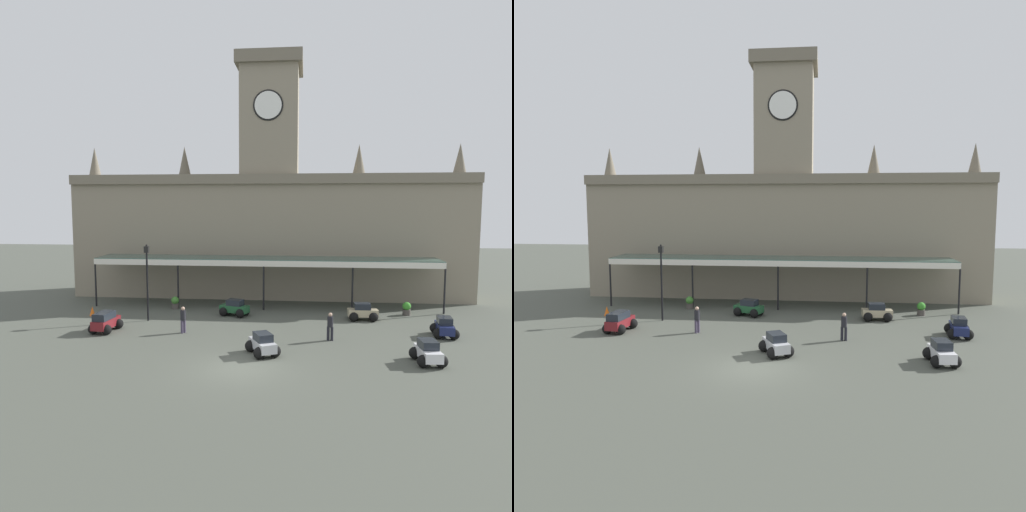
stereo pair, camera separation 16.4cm
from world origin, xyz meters
The scene contains 15 objects.
ground_plane centered at (0.00, 0.00, 0.00)m, with size 140.00×140.00×0.00m, color #484C42.
station_building centered at (0.00, 19.62, 6.44)m, with size 33.76×5.71×20.39m.
entrance_canopy centered at (0.00, 14.59, 3.72)m, with size 26.75×3.26×3.86m.
car_maroon_estate centered at (-9.39, 6.01, 0.56)m, with size 1.69×2.33×1.27m.
car_navy_sedan centered at (11.62, 7.07, 0.50)m, with size 1.65×2.13×1.19m.
car_green_sedan centered at (-1.91, 11.17, 0.50)m, with size 2.23×1.92×1.19m.
car_beige_sedan centered at (7.14, 10.78, 0.50)m, with size 2.08×1.57×1.19m.
car_white_sedan centered at (9.37, 1.80, 0.50)m, with size 1.63×2.12×1.19m.
car_silver_sedan centered at (0.93, 2.35, 0.50)m, with size 2.02×2.24×1.19m.
pedestrian_crossing_forecourt centered at (-4.41, 6.17, 0.91)m, with size 0.34×0.36×1.67m.
pedestrian_beside_cars centered at (4.64, 5.43, 0.91)m, with size 0.39×0.34×1.67m.
victorian_lamppost centered at (-7.65, 9.06, 3.27)m, with size 0.30×0.30×5.30m.
traffic_cone centered at (-12.15, 10.09, 0.34)m, with size 0.40×0.40×0.68m, color orange.
planter_by_canopy centered at (-6.82, 13.00, 0.49)m, with size 0.60×0.60×0.96m.
planter_forecourt_centre centered at (10.50, 12.65, 0.49)m, with size 0.60×0.60×0.96m.
Camera 1 is at (3.18, -22.59, 7.97)m, focal length 33.73 mm.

